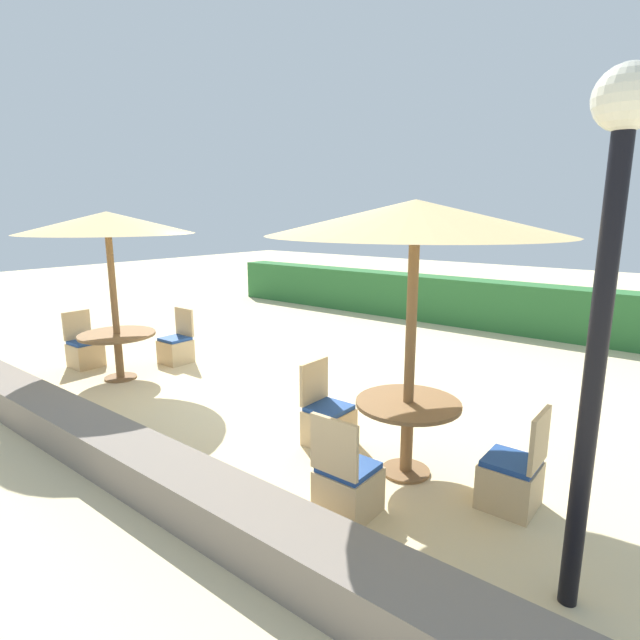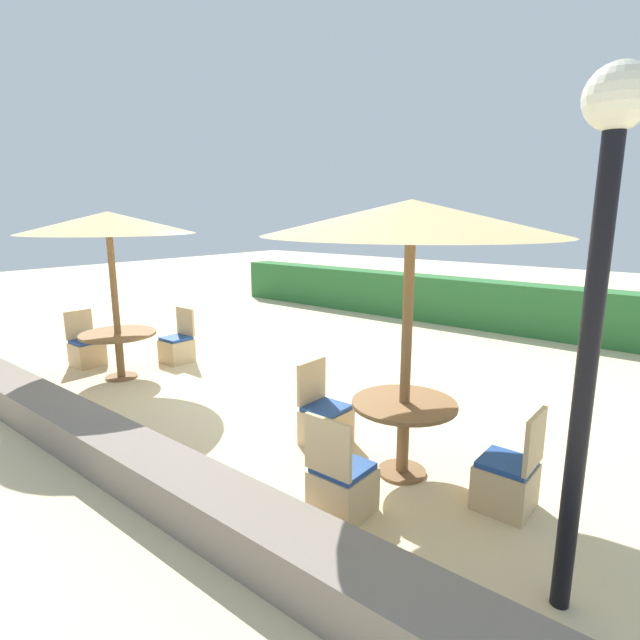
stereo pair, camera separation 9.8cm
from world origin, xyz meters
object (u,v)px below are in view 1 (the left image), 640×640
object	(u,v)px
lamp_post	(610,246)
patio_chair_front_right_west	(328,421)
patio_chair_front_right_east	(512,479)
patio_chair_front_left_west	(85,351)
round_table_front_left	(118,342)
patio_chair_front_right_south	(347,485)
parasol_front_right	(415,219)
patio_chair_front_left_north	(176,348)
round_table_front_right	(408,418)
parasol_front_left	(107,224)

from	to	relation	value
lamp_post	patio_chair_front_right_west	bearing A→B (deg)	162.13
patio_chair_front_right_west	patio_chair_front_right_east	bearing A→B (deg)	90.51
patio_chair_front_right_east	patio_chair_front_left_west	distance (m)	6.99
round_table_front_left	patio_chair_front_right_south	bearing A→B (deg)	-8.45
parasol_front_right	patio_chair_front_left_west	distance (m)	6.37
patio_chair_front_left_north	round_table_front_right	bearing A→B (deg)	170.05
patio_chair_front_right_east	patio_chair_front_right_west	size ratio (longest dim) A/B	1.00
patio_chair_front_right_south	round_table_front_left	bearing A→B (deg)	171.55
patio_chair_front_right_south	patio_chair_front_left_north	world-z (taller)	same
patio_chair_front_right_south	patio_chair_front_left_west	size ratio (longest dim) A/B	1.00
lamp_post	patio_chair_front_left_north	bearing A→B (deg)	165.58
lamp_post	patio_chair_front_right_east	xyz separation A→B (m)	(-0.66, 0.88, -2.09)
lamp_post	parasol_front_left	bearing A→B (deg)	174.56
lamp_post	patio_chair_front_left_west	size ratio (longest dim) A/B	3.57
patio_chair_front_right_east	parasol_front_right	bearing A→B (deg)	92.69
lamp_post	round_table_front_right	bearing A→B (deg)	153.50
patio_chair_front_right_west	patio_chair_front_left_north	distance (m)	4.03
parasol_front_left	round_table_front_left	bearing A→B (deg)	-90.00
patio_chair_front_right_south	patio_chair_front_right_east	world-z (taller)	same
patio_chair_front_right_south	patio_chair_front_right_east	size ratio (longest dim) A/B	1.00
patio_chair_front_right_west	round_table_front_left	distance (m)	3.93
round_table_front_right	round_table_front_left	size ratio (longest dim) A/B	0.90
patio_chair_front_left_north	lamp_post	bearing A→B (deg)	165.58
patio_chair_front_right_west	patio_chair_front_left_west	xyz separation A→B (m)	(-4.96, -0.25, 0.00)
patio_chair_front_right_south	patio_chair_front_right_west	bearing A→B (deg)	134.69
parasol_front_right	patio_chair_front_right_west	world-z (taller)	parasol_front_right
patio_chair_front_right_east	patio_chair_front_left_north	bearing A→B (deg)	82.16
patio_chair_front_right_south	patio_chair_front_right_west	xyz separation A→B (m)	(-0.95, 0.96, 0.00)
patio_chair_front_right_south	patio_chair_front_right_east	xyz separation A→B (m)	(1.07, 0.98, 0.00)
round_table_front_right	patio_chair_front_right_west	xyz separation A→B (m)	(-1.01, 0.03, -0.32)
patio_chair_front_right_east	patio_chair_front_left_west	xyz separation A→B (m)	(-6.98, -0.27, 0.00)
round_table_front_right	parasol_front_left	world-z (taller)	parasol_front_left
patio_chair_front_right_west	round_table_front_left	bearing A→B (deg)	-86.54
patio_chair_front_left_west	patio_chair_front_right_south	bearing A→B (deg)	83.20
round_table_front_right	parasol_front_left	bearing A→B (deg)	-177.59
patio_chair_front_left_west	parasol_front_right	bearing A→B (deg)	92.16
parasol_front_left	patio_chair_front_left_west	bearing A→B (deg)	-179.03
round_table_front_left	patio_chair_front_left_north	bearing A→B (deg)	91.53
round_table_front_right	patio_chair_front_right_south	bearing A→B (deg)	-93.61
parasol_front_right	patio_chair_front_left_west	xyz separation A→B (m)	(-5.97, -0.22, -2.22)
patio_chair_front_right_east	round_table_front_left	bearing A→B (deg)	92.46
lamp_post	round_table_front_right	size ratio (longest dim) A/B	3.26
patio_chair_front_left_north	patio_chair_front_left_west	size ratio (longest dim) A/B	1.00
parasol_front_left	patio_chair_front_right_east	bearing A→B (deg)	2.46
parasol_front_left	lamp_post	bearing A→B (deg)	-5.44
patio_chair_front_right_west	patio_chair_front_left_north	world-z (taller)	same
lamp_post	patio_chair_front_left_north	xyz separation A→B (m)	(-6.62, 1.70, -2.09)
patio_chair_front_right_west	patio_chair_front_left_west	world-z (taller)	same
patio_chair_front_left_north	parasol_front_left	bearing A→B (deg)	91.53
parasol_front_right	parasol_front_left	world-z (taller)	parasol_front_right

